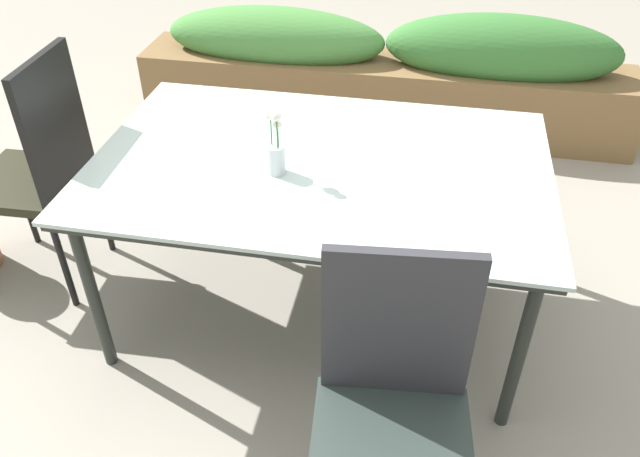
{
  "coord_description": "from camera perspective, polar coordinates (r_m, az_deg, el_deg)",
  "views": [
    {
      "loc": [
        0.44,
        -2.04,
        1.94
      ],
      "look_at": [
        0.07,
        -0.08,
        0.42
      ],
      "focal_mm": 35.74,
      "sensor_mm": 36.0,
      "label": 1
    }
  ],
  "objects": [
    {
      "name": "ground_plane",
      "position": [
        2.85,
        -1.01,
        -5.68
      ],
      "size": [
        12.0,
        12.0,
        0.0
      ],
      "primitive_type": "plane",
      "color": "gray"
    },
    {
      "name": "planter_box",
      "position": [
        4.01,
        5.92,
        13.66
      ],
      "size": [
        2.99,
        0.45,
        0.75
      ],
      "color": "brown",
      "rests_on": "ground"
    },
    {
      "name": "chair_near_right",
      "position": [
        1.78,
        6.6,
        -15.33
      ],
      "size": [
        0.47,
        0.47,
        0.96
      ],
      "rotation": [
        0.0,
        0.0,
        3.24
      ],
      "color": "#2C3734",
      "rests_on": "ground"
    },
    {
      "name": "flower_vase",
      "position": [
        2.23,
        -4.0,
        7.07
      ],
      "size": [
        0.07,
        0.07,
        0.25
      ],
      "color": "silver",
      "rests_on": "dining_table"
    },
    {
      "name": "chair_end_left",
      "position": [
        2.84,
        -23.79,
        5.33
      ],
      "size": [
        0.44,
        0.44,
        1.04
      ],
      "rotation": [
        0.0,
        0.0,
        1.61
      ],
      "color": "black",
      "rests_on": "ground"
    },
    {
      "name": "dining_table",
      "position": [
        2.36,
        -0.0,
        5.05
      ],
      "size": [
        1.66,
        1.08,
        0.73
      ],
      "color": "#B2C6C1",
      "rests_on": "ground"
    }
  ]
}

